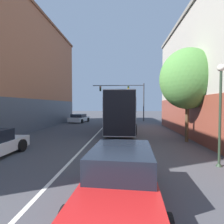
% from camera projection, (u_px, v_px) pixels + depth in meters
% --- Properties ---
extents(lane_center_line, '(0.14, 44.26, 0.01)m').
position_uv_depth(lane_center_line, '(98.00, 132.00, 16.64)').
color(lane_center_line, silver).
rests_on(lane_center_line, ground_plane).
extents(bus, '(2.85, 10.96, 3.76)m').
position_uv_depth(bus, '(121.00, 110.00, 18.22)').
color(bus, '#B7B7BC').
rests_on(bus, ground_plane).
extents(hatchback_foreground, '(2.28, 4.74, 1.36)m').
position_uv_depth(hatchback_foreground, '(121.00, 176.00, 4.75)').
color(hatchback_foreground, red).
rests_on(hatchback_foreground, ground_plane).
extents(parked_car_left_near, '(2.55, 4.48, 1.25)m').
position_uv_depth(parked_car_left_near, '(79.00, 118.00, 26.57)').
color(parked_car_left_near, silver).
rests_on(parked_car_left_near, ground_plane).
extents(traffic_signal_gantry, '(8.40, 0.36, 6.13)m').
position_uv_depth(traffic_signal_gantry, '(128.00, 94.00, 28.35)').
color(traffic_signal_gantry, '#333338').
rests_on(traffic_signal_gantry, ground_plane).
extents(street_lamp, '(0.30, 0.30, 4.25)m').
position_uv_depth(street_lamp, '(220.00, 110.00, 7.23)').
color(street_lamp, '#233323').
rests_on(street_lamp, ground_plane).
extents(street_tree_near, '(3.83, 3.44, 6.52)m').
position_uv_depth(street_tree_near, '(188.00, 79.00, 12.14)').
color(street_tree_near, '#4C3823').
rests_on(street_tree_near, ground_plane).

